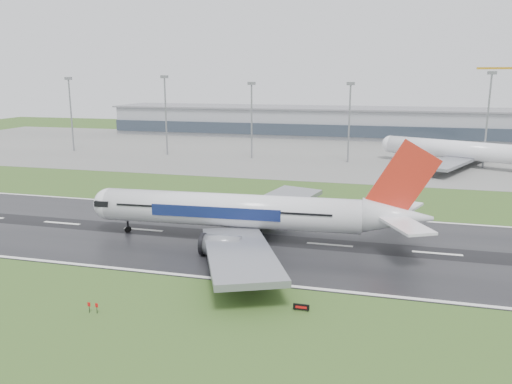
# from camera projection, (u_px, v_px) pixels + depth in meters

# --- Properties ---
(ground) EXTENTS (520.00, 520.00, 0.00)m
(ground) POSITION_uv_depth(u_px,v_px,m) (232.00, 237.00, 104.85)
(ground) COLOR #2E4D1C
(ground) RESTS_ON ground
(runway) EXTENTS (400.00, 45.00, 0.10)m
(runway) POSITION_uv_depth(u_px,v_px,m) (232.00, 237.00, 104.84)
(runway) COLOR black
(runway) RESTS_ON ground
(apron) EXTENTS (400.00, 130.00, 0.08)m
(apron) POSITION_uv_depth(u_px,v_px,m) (317.00, 152.00, 222.81)
(apron) COLOR slate
(apron) RESTS_ON ground
(terminal) EXTENTS (240.00, 36.00, 15.00)m
(terminal) POSITION_uv_depth(u_px,v_px,m) (332.00, 123.00, 277.78)
(terminal) COLOR gray
(terminal) RESTS_ON ground
(main_airliner) EXTENTS (71.73, 68.66, 20.15)m
(main_airliner) POSITION_uv_depth(u_px,v_px,m) (253.00, 191.00, 100.46)
(main_airliner) COLOR silver
(main_airliner) RESTS_ON runway
(parked_airliner) EXTENTS (83.64, 81.42, 18.93)m
(parked_airliner) POSITION_uv_depth(u_px,v_px,m) (462.00, 140.00, 184.86)
(parked_airliner) COLOR white
(parked_airliner) RESTS_ON apron
(runway_sign) EXTENTS (2.31, 0.58, 1.04)m
(runway_sign) POSITION_uv_depth(u_px,v_px,m) (301.00, 307.00, 71.87)
(runway_sign) COLOR black
(runway_sign) RESTS_ON ground
(floodmast_0) EXTENTS (0.64, 0.64, 30.69)m
(floodmast_0) POSITION_uv_depth(u_px,v_px,m) (71.00, 116.00, 221.23)
(floodmast_0) COLOR gray
(floodmast_0) RESTS_ON ground
(floodmast_1) EXTENTS (0.64, 0.64, 31.39)m
(floodmast_1) POSITION_uv_depth(u_px,v_px,m) (166.00, 117.00, 210.27)
(floodmast_1) COLOR gray
(floodmast_1) RESTS_ON ground
(floodmast_2) EXTENTS (0.64, 0.64, 28.90)m
(floodmast_2) POSITION_uv_depth(u_px,v_px,m) (252.00, 122.00, 201.58)
(floodmast_2) COLOR gray
(floodmast_2) RESTS_ON ground
(floodmast_3) EXTENTS (0.64, 0.64, 28.96)m
(floodmast_3) POSITION_uv_depth(u_px,v_px,m) (349.00, 124.00, 192.25)
(floodmast_3) COLOR gray
(floodmast_3) RESTS_ON ground
(floodmast_4) EXTENTS (0.64, 0.64, 32.78)m
(floodmast_4) POSITION_uv_depth(u_px,v_px,m) (487.00, 122.00, 180.05)
(floodmast_4) COLOR gray
(floodmast_4) RESTS_ON ground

